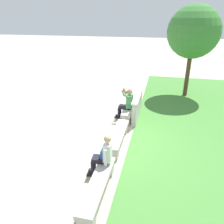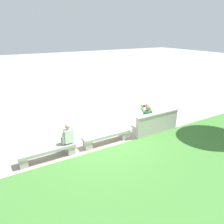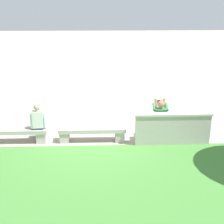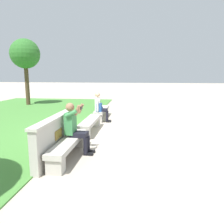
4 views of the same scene
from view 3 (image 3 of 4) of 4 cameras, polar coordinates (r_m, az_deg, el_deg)
The scene contains 8 objects.
ground_plane at distance 9.84m, azimuth -3.61°, elevation -5.32°, with size 80.00×80.00×0.00m, color #B2A593.
bench_main at distance 9.95m, azimuth 10.53°, elevation -3.43°, with size 2.08×0.40×0.45m.
bench_near at distance 9.72m, azimuth -3.65°, elevation -3.70°, with size 2.08×0.40×0.45m.
bench_mid at distance 10.08m, azimuth -17.64°, elevation -3.75°, with size 2.08×0.40×0.45m.
backrest_wall_with_plaque at distance 9.56m, azimuth 11.03°, elevation -3.05°, with size 2.31×0.24×1.01m.
person_photographer at distance 9.80m, azimuth 8.73°, elevation -0.97°, with size 0.49×0.74×1.32m.
person_distant at distance 9.82m, azimuth -13.29°, elevation -1.63°, with size 0.48×0.69×1.26m.
backpack at distance 9.81m, azimuth -13.07°, elevation -1.92°, with size 0.28×0.24×0.43m.
Camera 3 is at (-0.27, 8.93, 4.12)m, focal length 50.00 mm.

